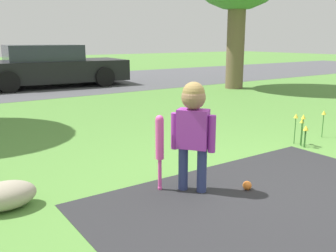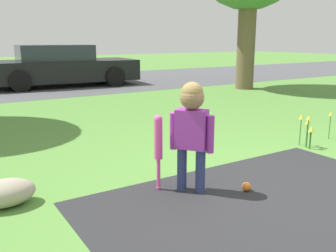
{
  "view_description": "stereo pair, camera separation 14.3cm",
  "coord_description": "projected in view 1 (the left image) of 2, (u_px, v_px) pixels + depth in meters",
  "views": [
    {
      "loc": [
        -2.74,
        -2.0,
        1.39
      ],
      "look_at": [
        -0.69,
        0.99,
        0.55
      ],
      "focal_mm": 40.0,
      "sensor_mm": 36.0,
      "label": 1
    },
    {
      "loc": [
        -2.63,
        -2.08,
        1.39
      ],
      "look_at": [
        -0.69,
        0.99,
        0.55
      ],
      "focal_mm": 40.0,
      "sensor_mm": 36.0,
      "label": 2
    }
  ],
  "objects": [
    {
      "name": "street_strip",
      "position": [
        21.0,
        86.0,
        11.32
      ],
      "size": [
        40.0,
        6.0,
        0.01
      ],
      "color": "#4C4C51",
      "rests_on": "ground"
    },
    {
      "name": "child",
      "position": [
        193.0,
        122.0,
        3.37
      ],
      "size": [
        0.29,
        0.35,
        1.03
      ],
      "rotation": [
        0.0,
        0.0,
        -0.93
      ],
      "color": "navy",
      "rests_on": "ground"
    },
    {
      "name": "flower_bed",
      "position": [
        306.0,
        122.0,
        5.0
      ],
      "size": [
        0.72,
        0.26,
        0.43
      ],
      "color": "#38702D",
      "rests_on": "ground"
    },
    {
      "name": "sports_ball",
      "position": [
        247.0,
        185.0,
        3.53
      ],
      "size": [
        0.09,
        0.09,
        0.09
      ],
      "color": "orange",
      "rests_on": "ground"
    },
    {
      "name": "baseball_bat",
      "position": [
        160.0,
        142.0,
        3.43
      ],
      "size": [
        0.08,
        0.08,
        0.72
      ],
      "color": "#E54CA5",
      "rests_on": "ground"
    },
    {
      "name": "ground_plane",
      "position": [
        290.0,
        194.0,
        3.43
      ],
      "size": [
        60.0,
        60.0,
        0.0
      ],
      "primitive_type": "plane",
      "color": "#518438"
    },
    {
      "name": "edging_rock",
      "position": [
        6.0,
        196.0,
        3.13
      ],
      "size": [
        0.5,
        0.35,
        0.23
      ],
      "color": "#9E937F",
      "rests_on": "ground"
    },
    {
      "name": "parked_car",
      "position": [
        49.0,
        67.0,
        11.19
      ],
      "size": [
        4.46,
        2.34,
        1.22
      ],
      "rotation": [
        0.0,
        0.0,
        -0.08
      ],
      "color": "black",
      "rests_on": "ground"
    }
  ]
}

